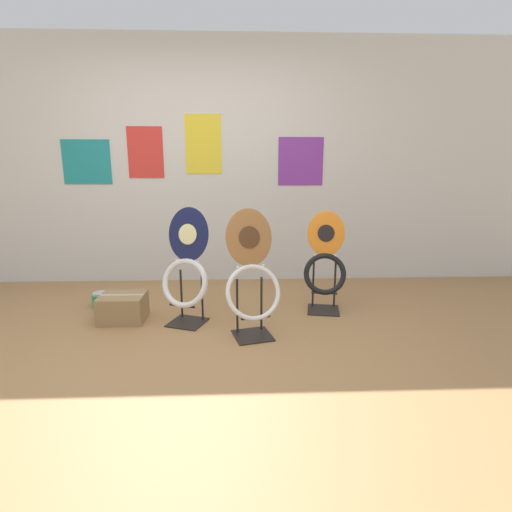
# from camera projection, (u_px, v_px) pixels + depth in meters

# --- Properties ---
(ground_plane) EXTENTS (14.00, 14.00, 0.00)m
(ground_plane) POSITION_uv_depth(u_px,v_px,m) (177.00, 361.00, 2.69)
(ground_plane) COLOR #A37547
(wall_back) EXTENTS (8.00, 0.07, 2.60)m
(wall_back) POSITION_uv_depth(u_px,v_px,m) (200.00, 164.00, 4.31)
(wall_back) COLOR silver
(wall_back) RESTS_ON ground_plane
(toilet_seat_display_navy_moon) EXTENTS (0.44, 0.36, 0.96)m
(toilet_seat_display_navy_moon) POSITION_uv_depth(u_px,v_px,m) (186.00, 272.00, 3.24)
(toilet_seat_display_navy_moon) COLOR black
(toilet_seat_display_navy_moon) RESTS_ON ground_plane
(toilet_seat_display_orange_sun) EXTENTS (0.40, 0.33, 0.90)m
(toilet_seat_display_orange_sun) POSITION_uv_depth(u_px,v_px,m) (325.00, 265.00, 3.53)
(toilet_seat_display_orange_sun) COLOR black
(toilet_seat_display_orange_sun) RESTS_ON ground_plane
(toilet_seat_display_woodgrain) EXTENTS (0.46, 0.36, 0.98)m
(toilet_seat_display_woodgrain) POSITION_uv_depth(u_px,v_px,m) (252.00, 278.00, 2.99)
(toilet_seat_display_woodgrain) COLOR black
(toilet_seat_display_woodgrain) RESTS_ON ground_plane
(paint_can) EXTENTS (0.17, 0.17, 0.13)m
(paint_can) POSITION_uv_depth(u_px,v_px,m) (101.00, 299.00, 3.72)
(paint_can) COLOR #2D8E4C
(paint_can) RESTS_ON ground_plane
(storage_box) EXTENTS (0.37, 0.32, 0.23)m
(storage_box) POSITION_uv_depth(u_px,v_px,m) (123.00, 308.00, 3.37)
(storage_box) COLOR #93754C
(storage_box) RESTS_ON ground_plane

